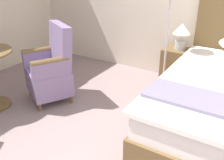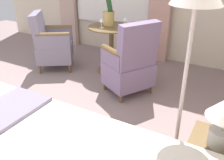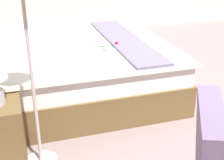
% 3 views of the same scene
% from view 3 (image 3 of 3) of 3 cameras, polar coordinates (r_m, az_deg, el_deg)
% --- Properties ---
extents(ground_plane, '(8.14, 8.14, 0.00)m').
position_cam_3_polar(ground_plane, '(3.99, 16.63, -2.76)').
color(ground_plane, gray).
extents(bed, '(1.93, 2.22, 1.40)m').
position_cam_3_polar(bed, '(3.73, -7.66, 2.19)').
color(bed, brown).
rests_on(bed, ground).
extents(nightstand, '(0.45, 0.38, 0.57)m').
position_cam_3_polar(nightstand, '(2.75, -19.69, -9.34)').
color(nightstand, brown).
rests_on(nightstand, ground).
extents(floor_lamp_brass, '(0.31, 0.31, 1.63)m').
position_cam_3_polar(floor_lamp_brass, '(2.26, -15.90, 13.18)').
color(floor_lamp_brass, '#BCADB1').
rests_on(floor_lamp_brass, ground).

